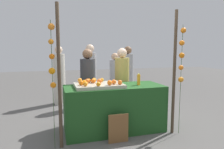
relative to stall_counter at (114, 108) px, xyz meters
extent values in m
plane|color=#565451|center=(0.00, 0.00, -0.44)|extent=(24.00, 24.00, 0.00)
cube|color=#1E4C1E|center=(0.00, 0.00, 0.00)|extent=(1.89, 0.78, 0.89)
cube|color=#B2AD99|center=(-0.31, -0.04, 0.47)|extent=(0.89, 0.60, 0.06)
sphere|color=orange|center=(-0.47, 0.14, 0.54)|extent=(0.08, 0.08, 0.08)
sphere|color=orange|center=(-0.59, -0.22, 0.54)|extent=(0.08, 0.08, 0.08)
sphere|color=orange|center=(-0.51, 0.06, 0.55)|extent=(0.09, 0.09, 0.09)
sphere|color=orange|center=(-0.40, 0.06, 0.55)|extent=(0.08, 0.08, 0.08)
sphere|color=orange|center=(-0.20, 0.18, 0.54)|extent=(0.07, 0.07, 0.07)
sphere|color=orange|center=(-0.37, 0.14, 0.55)|extent=(0.09, 0.09, 0.09)
sphere|color=orange|center=(0.04, -0.24, 0.54)|extent=(0.08, 0.08, 0.08)
sphere|color=orange|center=(-0.65, -0.11, 0.55)|extent=(0.09, 0.09, 0.09)
sphere|color=orange|center=(-0.06, -0.17, 0.55)|extent=(0.09, 0.09, 0.09)
sphere|color=orange|center=(-0.63, 0.21, 0.55)|extent=(0.08, 0.08, 0.08)
sphere|color=orange|center=(-0.37, -0.28, 0.54)|extent=(0.08, 0.08, 0.08)
sphere|color=orange|center=(-0.29, -0.02, 0.55)|extent=(0.09, 0.09, 0.09)
sphere|color=orange|center=(-0.16, -0.24, 0.55)|extent=(0.09, 0.09, 0.09)
sphere|color=orange|center=(-0.59, -0.05, 0.55)|extent=(0.09, 0.09, 0.09)
cylinder|color=orange|center=(0.48, -0.06, 0.55)|extent=(0.06, 0.06, 0.21)
cylinder|color=yellow|center=(0.48, -0.06, 0.66)|extent=(0.03, 0.03, 0.02)
cube|color=brown|center=(-0.09, -0.54, -0.20)|extent=(0.35, 0.01, 0.51)
cube|color=black|center=(-0.09, -0.53, -0.20)|extent=(0.33, 0.02, 0.49)
cylinder|color=#333338|center=(-0.41, 0.60, 0.25)|extent=(0.32, 0.32, 1.38)
sphere|color=brown|center=(-0.41, 0.60, 1.04)|extent=(0.22, 0.22, 0.22)
cylinder|color=tan|center=(0.38, 0.63, 0.25)|extent=(0.32, 0.32, 1.39)
sphere|color=beige|center=(0.38, 0.63, 1.06)|extent=(0.22, 0.22, 0.22)
cylinder|color=#99999E|center=(-0.13, 1.86, 0.30)|extent=(0.35, 0.35, 1.49)
sphere|color=beige|center=(-0.13, 1.86, 1.16)|extent=(0.23, 0.23, 0.23)
cylinder|color=beige|center=(-0.96, 2.33, 0.28)|extent=(0.34, 0.34, 1.45)
sphere|color=beige|center=(-0.96, 2.33, 1.13)|extent=(0.23, 0.23, 0.23)
cylinder|color=#99999E|center=(0.56, 1.77, 0.20)|extent=(0.30, 0.30, 1.28)
sphere|color=tan|center=(0.56, 1.77, 0.94)|extent=(0.20, 0.20, 0.20)
cylinder|color=#99999E|center=(1.00, 1.90, 0.28)|extent=(0.34, 0.34, 1.45)
sphere|color=brown|center=(1.00, 1.90, 1.12)|extent=(0.23, 0.23, 0.23)
cylinder|color=#473828|center=(-1.03, -0.43, 0.70)|extent=(0.06, 0.06, 2.28)
cylinder|color=#473828|center=(1.03, -0.43, 0.70)|extent=(0.06, 0.06, 2.28)
cylinder|color=#2D4C23|center=(-1.13, -0.44, 0.57)|extent=(0.01, 0.01, 2.02)
sphere|color=orange|center=(-1.12, -0.43, 1.47)|extent=(0.10, 0.10, 0.10)
sphere|color=orange|center=(-1.13, -0.44, 1.25)|extent=(0.08, 0.08, 0.08)
sphere|color=orange|center=(-1.13, -0.45, 1.03)|extent=(0.08, 0.08, 0.08)
sphere|color=orange|center=(-1.13, -0.44, 0.81)|extent=(0.10, 0.10, 0.10)
sphere|color=orange|center=(-1.12, -0.43, 0.59)|extent=(0.09, 0.09, 0.09)
cylinder|color=#2D4C23|center=(1.13, -0.49, 0.57)|extent=(0.01, 0.01, 2.02)
sphere|color=orange|center=(1.14, -0.49, 1.47)|extent=(0.10, 0.10, 0.10)
sphere|color=orange|center=(1.12, -0.48, 1.25)|extent=(0.10, 0.10, 0.10)
sphere|color=orange|center=(1.13, -0.49, 1.03)|extent=(0.10, 0.10, 0.10)
sphere|color=orange|center=(1.12, -0.49, 0.81)|extent=(0.09, 0.09, 0.09)
sphere|color=orange|center=(1.14, -0.48, 0.59)|extent=(0.10, 0.10, 0.10)
camera|label=1|loc=(-1.11, -3.62, 1.13)|focal=32.11mm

